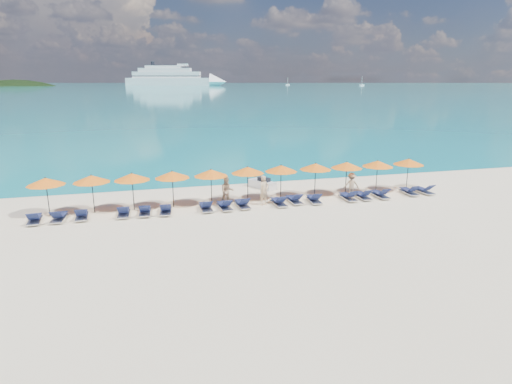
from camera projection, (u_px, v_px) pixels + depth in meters
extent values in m
plane|color=beige|center=(271.00, 228.00, 22.30)|extent=(1400.00, 1400.00, 0.00)
cube|color=#1FA9B2|center=(144.00, 85.00, 639.20)|extent=(1600.00, 1300.00, 0.01)
ellipsoid|color=black|center=(19.00, 116.00, 517.45)|extent=(162.00, 126.00, 85.50)
cube|color=white|center=(169.00, 82.00, 547.32)|extent=(107.27, 47.85, 9.64)
cone|color=white|center=(218.00, 82.00, 546.04)|extent=(26.25, 26.25, 21.21)
cube|color=white|center=(167.00, 75.00, 545.15)|extent=(86.08, 39.21, 7.71)
cube|color=white|center=(165.00, 70.00, 543.71)|extent=(67.20, 32.08, 4.82)
cube|color=white|center=(163.00, 67.00, 542.77)|extent=(46.01, 23.43, 3.37)
cube|color=black|center=(167.00, 76.00, 545.52)|extent=(87.15, 39.69, 0.87)
cube|color=black|center=(167.00, 73.00, 544.66)|extent=(85.01, 38.73, 0.87)
cylinder|color=black|center=(153.00, 64.00, 542.05)|extent=(4.24, 4.24, 5.30)
cube|color=white|center=(288.00, 85.00, 588.96)|extent=(5.64, 1.88, 1.50)
cylinder|color=white|center=(288.00, 81.00, 587.72)|extent=(0.34, 0.34, 9.40)
cube|color=white|center=(362.00, 85.00, 543.98)|extent=(6.48, 2.16, 1.73)
cylinder|color=white|center=(362.00, 80.00, 542.55)|extent=(0.39, 0.39, 10.80)
cube|color=silver|center=(262.00, 184.00, 30.56)|extent=(1.75, 2.31, 0.50)
cube|color=black|center=(264.00, 180.00, 30.34)|extent=(0.83, 1.02, 0.32)
cylinder|color=black|center=(257.00, 176.00, 30.82)|extent=(0.47, 0.28, 0.05)
imported|color=tan|center=(264.00, 190.00, 26.28)|extent=(0.80, 0.70, 1.85)
imported|color=tan|center=(227.00, 191.00, 26.23)|extent=(0.86, 0.49, 1.76)
imported|color=tan|center=(351.00, 185.00, 28.17)|extent=(1.13, 0.72, 1.61)
cylinder|color=black|center=(48.00, 197.00, 24.05)|extent=(0.05, 0.05, 2.20)
cone|color=orange|center=(46.00, 181.00, 23.81)|extent=(2.10, 2.10, 0.42)
sphere|color=black|center=(45.00, 178.00, 23.76)|extent=(0.08, 0.08, 0.08)
cylinder|color=black|center=(93.00, 194.00, 24.69)|extent=(0.05, 0.05, 2.20)
cone|color=orange|center=(91.00, 179.00, 24.46)|extent=(2.10, 2.10, 0.42)
sphere|color=black|center=(91.00, 175.00, 24.40)|extent=(0.08, 0.08, 0.08)
cylinder|color=black|center=(133.00, 192.00, 25.20)|extent=(0.05, 0.05, 2.20)
cone|color=orange|center=(132.00, 177.00, 24.97)|extent=(2.10, 2.10, 0.42)
sphere|color=black|center=(132.00, 173.00, 24.91)|extent=(0.08, 0.08, 0.08)
cylinder|color=black|center=(173.00, 190.00, 25.76)|extent=(0.05, 0.05, 2.20)
cone|color=orange|center=(172.00, 175.00, 25.53)|extent=(2.10, 2.10, 0.42)
sphere|color=black|center=(172.00, 171.00, 25.47)|extent=(0.08, 0.08, 0.08)
cylinder|color=black|center=(211.00, 187.00, 26.27)|extent=(0.05, 0.05, 2.20)
cone|color=orange|center=(211.00, 173.00, 26.03)|extent=(2.10, 2.10, 0.42)
sphere|color=black|center=(211.00, 169.00, 25.98)|extent=(0.08, 0.08, 0.08)
cylinder|color=black|center=(248.00, 184.00, 27.04)|extent=(0.05, 0.05, 2.20)
cone|color=orange|center=(248.00, 170.00, 26.81)|extent=(2.10, 2.10, 0.42)
sphere|color=black|center=(248.00, 167.00, 26.75)|extent=(0.08, 0.08, 0.08)
cylinder|color=black|center=(281.00, 182.00, 27.57)|extent=(0.05, 0.05, 2.20)
cone|color=orange|center=(281.00, 168.00, 27.34)|extent=(2.10, 2.10, 0.42)
sphere|color=black|center=(281.00, 165.00, 27.28)|extent=(0.08, 0.08, 0.08)
cylinder|color=black|center=(315.00, 180.00, 28.16)|extent=(0.05, 0.05, 2.20)
cone|color=orange|center=(316.00, 166.00, 27.93)|extent=(2.10, 2.10, 0.42)
sphere|color=black|center=(316.00, 163.00, 27.87)|extent=(0.08, 0.08, 0.08)
cylinder|color=black|center=(346.00, 179.00, 28.61)|extent=(0.05, 0.05, 2.20)
cone|color=orange|center=(347.00, 165.00, 28.37)|extent=(2.10, 2.10, 0.42)
sphere|color=black|center=(347.00, 162.00, 28.32)|extent=(0.08, 0.08, 0.08)
cylinder|color=black|center=(377.00, 177.00, 29.10)|extent=(0.05, 0.05, 2.20)
cone|color=orange|center=(378.00, 164.00, 28.87)|extent=(2.10, 2.10, 0.42)
sphere|color=black|center=(378.00, 160.00, 28.81)|extent=(0.08, 0.08, 0.08)
cylinder|color=black|center=(407.00, 175.00, 29.76)|extent=(0.05, 0.05, 2.20)
cone|color=orange|center=(409.00, 162.00, 29.53)|extent=(2.10, 2.10, 0.42)
sphere|color=black|center=(409.00, 159.00, 29.47)|extent=(0.08, 0.08, 0.08)
cube|color=silver|center=(35.00, 220.00, 23.12)|extent=(0.75, 1.74, 0.06)
cube|color=#18214E|center=(35.00, 216.00, 23.31)|extent=(0.63, 1.14, 0.04)
cube|color=#18214E|center=(32.00, 216.00, 22.52)|extent=(0.59, 0.58, 0.43)
cube|color=silver|center=(59.00, 218.00, 23.45)|extent=(0.76, 1.74, 0.06)
cube|color=#18214E|center=(60.00, 214.00, 23.65)|extent=(0.64, 1.14, 0.04)
cube|color=#18214E|center=(56.00, 214.00, 22.83)|extent=(0.59, 0.58, 0.43)
cube|color=silver|center=(82.00, 216.00, 23.79)|extent=(0.71, 1.73, 0.06)
cube|color=#18214E|center=(82.00, 212.00, 23.98)|extent=(0.61, 1.13, 0.04)
cube|color=#18214E|center=(80.00, 212.00, 23.18)|extent=(0.58, 0.56, 0.43)
cube|color=silver|center=(124.00, 214.00, 24.28)|extent=(0.69, 1.72, 0.06)
cube|color=#18214E|center=(124.00, 210.00, 24.47)|extent=(0.59, 1.12, 0.04)
cube|color=#18214E|center=(123.00, 210.00, 23.65)|extent=(0.57, 0.56, 0.43)
cube|color=silver|center=(145.00, 212.00, 24.53)|extent=(0.73, 1.74, 0.06)
cube|color=#18214E|center=(145.00, 208.00, 24.73)|extent=(0.62, 1.13, 0.04)
cube|color=#18214E|center=(144.00, 208.00, 23.90)|extent=(0.58, 0.57, 0.43)
cube|color=silver|center=(166.00, 211.00, 24.74)|extent=(0.79, 1.76, 0.06)
cube|color=#18214E|center=(166.00, 207.00, 24.94)|extent=(0.66, 1.15, 0.04)
cube|color=#18214E|center=(165.00, 207.00, 24.11)|extent=(0.60, 0.59, 0.43)
cube|color=silver|center=(206.00, 208.00, 25.32)|extent=(0.67, 1.72, 0.06)
cube|color=#18214E|center=(205.00, 204.00, 25.51)|extent=(0.58, 1.12, 0.04)
cube|color=#18214E|center=(207.00, 204.00, 24.71)|extent=(0.57, 0.55, 0.43)
cube|color=silver|center=(224.00, 207.00, 25.55)|extent=(0.78, 1.75, 0.06)
cube|color=#18214E|center=(223.00, 203.00, 25.74)|extent=(0.66, 1.15, 0.04)
cube|color=#18214E|center=(227.00, 203.00, 24.95)|extent=(0.60, 0.59, 0.43)
cube|color=silver|center=(242.00, 205.00, 25.92)|extent=(0.72, 1.73, 0.06)
cube|color=#18214E|center=(241.00, 202.00, 26.11)|extent=(0.61, 1.13, 0.04)
cube|color=#18214E|center=(245.00, 201.00, 25.31)|extent=(0.58, 0.57, 0.43)
cube|color=silver|center=(279.00, 203.00, 26.34)|extent=(0.69, 1.73, 0.06)
cube|color=#18214E|center=(277.00, 200.00, 26.53)|extent=(0.60, 1.12, 0.04)
cube|color=#18214E|center=(282.00, 199.00, 25.73)|extent=(0.57, 0.56, 0.43)
cube|color=silver|center=(294.00, 201.00, 26.87)|extent=(0.67, 1.72, 0.06)
cube|color=#18214E|center=(293.00, 197.00, 27.06)|extent=(0.58, 1.12, 0.04)
cube|color=#18214E|center=(298.00, 197.00, 26.25)|extent=(0.57, 0.55, 0.43)
cube|color=silver|center=(314.00, 200.00, 26.96)|extent=(0.76, 1.75, 0.06)
cube|color=#18214E|center=(313.00, 197.00, 27.16)|extent=(0.64, 1.14, 0.04)
cube|color=#18214E|center=(317.00, 196.00, 26.34)|extent=(0.59, 0.58, 0.43)
cube|color=silver|center=(348.00, 198.00, 27.50)|extent=(0.64, 1.71, 0.06)
cube|color=#18214E|center=(346.00, 195.00, 27.70)|extent=(0.56, 1.11, 0.04)
cube|color=#18214E|center=(352.00, 194.00, 26.88)|extent=(0.56, 0.54, 0.43)
cube|color=silver|center=(362.00, 197.00, 27.80)|extent=(0.68, 1.72, 0.06)
cube|color=#18214E|center=(361.00, 193.00, 27.99)|extent=(0.59, 1.12, 0.04)
cube|color=#18214E|center=(367.00, 193.00, 27.17)|extent=(0.57, 0.56, 0.43)
cube|color=silver|center=(380.00, 196.00, 28.08)|extent=(0.65, 1.71, 0.06)
cube|color=#18214E|center=(378.00, 192.00, 28.28)|extent=(0.57, 1.11, 0.04)
cube|color=#18214E|center=(385.00, 192.00, 27.46)|extent=(0.56, 0.54, 0.43)
cube|color=silver|center=(409.00, 193.00, 28.83)|extent=(0.72, 1.73, 0.06)
cube|color=#18214E|center=(407.00, 189.00, 29.03)|extent=(0.61, 1.13, 0.04)
cube|color=#18214E|center=(414.00, 189.00, 28.21)|extent=(0.58, 0.57, 0.43)
cube|color=silver|center=(423.00, 191.00, 29.12)|extent=(0.77, 1.75, 0.06)
cube|color=#18214E|center=(421.00, 188.00, 29.30)|extent=(0.65, 1.15, 0.04)
cube|color=#18214E|center=(430.00, 187.00, 28.51)|extent=(0.60, 0.58, 0.43)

